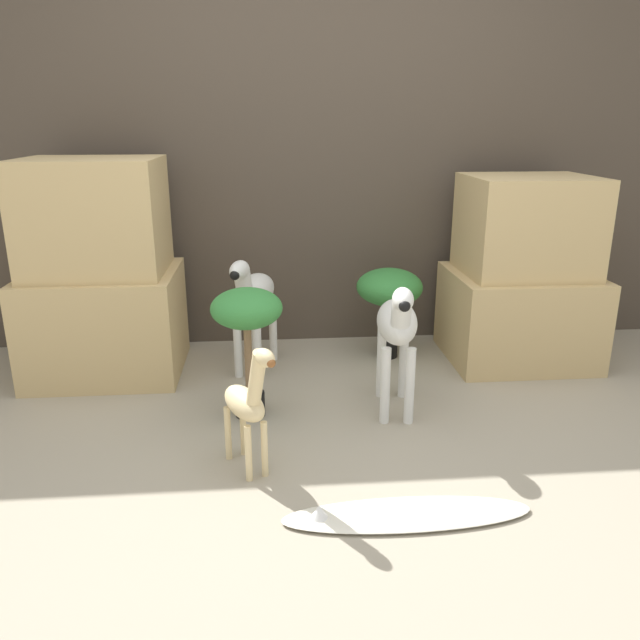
{
  "coord_description": "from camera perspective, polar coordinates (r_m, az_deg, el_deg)",
  "views": [
    {
      "loc": [
        -0.28,
        -2.21,
        1.39
      ],
      "look_at": [
        -0.01,
        0.9,
        0.38
      ],
      "focal_mm": 35.0,
      "sensor_mm": 36.0,
      "label": 1
    }
  ],
  "objects": [
    {
      "name": "rock_pillar_left",
      "position": [
        3.65,
        -19.37,
        3.73
      ],
      "size": [
        0.82,
        0.7,
        1.19
      ],
      "color": "tan",
      "rests_on": "ground_plane"
    },
    {
      "name": "potted_palm_back",
      "position": [
        2.94,
        -6.7,
        0.03
      ],
      "size": [
        0.34,
        0.34,
        0.64
      ],
      "color": "black",
      "rests_on": "ground_plane"
    },
    {
      "name": "zebra_left",
      "position": [
        3.51,
        -6.16,
        2.16
      ],
      "size": [
        0.31,
        0.54,
        0.69
      ],
      "color": "silver",
      "rests_on": "ground_plane"
    },
    {
      "name": "rock_pillar_right",
      "position": [
        3.84,
        17.96,
        3.67
      ],
      "size": [
        0.82,
        0.7,
        1.08
      ],
      "color": "tan",
      "rests_on": "ground_plane"
    },
    {
      "name": "surfboard",
      "position": [
        2.4,
        7.66,
        -17.18
      ],
      "size": [
        0.93,
        0.22,
        0.07
      ],
      "color": "silver",
      "rests_on": "ground_plane"
    },
    {
      "name": "ground_plane",
      "position": [
        2.62,
        2.05,
        -14.04
      ],
      "size": [
        14.0,
        14.0,
        0.0
      ],
      "primitive_type": "plane",
      "color": "#9E937F"
    },
    {
      "name": "zebra_right",
      "position": [
        2.99,
        7.08,
        -0.67
      ],
      "size": [
        0.24,
        0.54,
        0.69
      ],
      "color": "silver",
      "rests_on": "ground_plane"
    },
    {
      "name": "giraffe_figurine",
      "position": [
        2.52,
        -6.64,
        -7.4
      ],
      "size": [
        0.26,
        0.4,
        0.59
      ],
      "color": "beige",
      "rests_on": "ground_plane"
    },
    {
      "name": "potted_palm_front",
      "position": [
        3.72,
        6.36,
        2.73
      ],
      "size": [
        0.39,
        0.39,
        0.55
      ],
      "color": "black",
      "rests_on": "ground_plane"
    },
    {
      "name": "wall_back",
      "position": [
        3.94,
        -0.82,
        13.74
      ],
      "size": [
        6.4,
        0.08,
        2.2
      ],
      "color": "#473D33",
      "rests_on": "ground_plane"
    }
  ]
}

